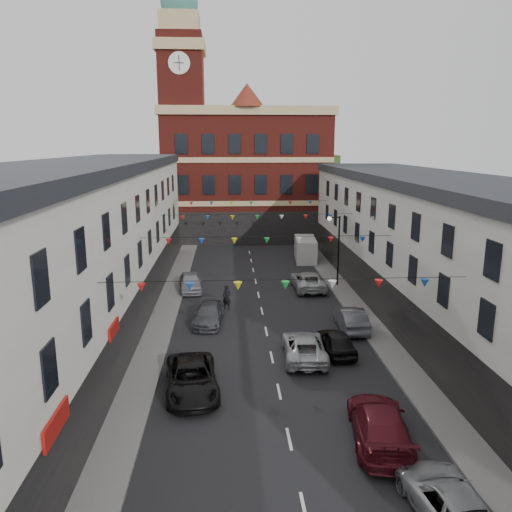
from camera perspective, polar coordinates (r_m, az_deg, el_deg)
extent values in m
plane|color=black|center=(28.73, 1.81, -11.50)|extent=(160.00, 160.00, 0.00)
cube|color=#605E5B|center=(30.77, -11.64, -9.93)|extent=(1.80, 64.00, 0.15)
cube|color=#605E5B|center=(31.83, 14.12, -9.28)|extent=(1.80, 64.00, 0.15)
cube|color=silver|center=(29.47, -21.81, -1.52)|extent=(8.00, 56.00, 10.00)
cube|color=black|center=(28.72, -22.69, 8.89)|extent=(8.40, 56.00, 0.70)
cube|color=black|center=(29.43, -13.70, -7.91)|extent=(0.12, 56.00, 3.20)
cube|color=silver|center=(31.45, 23.66, -1.77)|extent=(8.00, 56.00, 9.00)
cube|color=black|center=(30.69, 24.46, 7.04)|extent=(8.40, 56.00, 0.70)
cube|color=black|center=(30.67, 16.36, -7.21)|extent=(0.12, 56.00, 3.20)
cube|color=maroon|center=(64.29, -1.18, 8.86)|extent=(20.00, 12.00, 15.00)
cube|color=tan|center=(64.26, -1.21, 15.99)|extent=(20.60, 12.60, 1.00)
cone|color=maroon|center=(59.40, -1.03, 17.91)|extent=(4.00, 4.00, 2.60)
cube|color=maroon|center=(61.32, -8.29, 12.76)|extent=(5.00, 5.00, 24.00)
cube|color=tan|center=(62.25, -8.62, 22.46)|extent=(5.60, 5.60, 1.20)
cube|color=tan|center=(62.65, -8.69, 24.35)|extent=(4.40, 4.40, 3.00)
sphere|color=#2E756B|center=(63.23, -8.77, 26.66)|extent=(4.20, 4.20, 4.20)
cylinder|color=white|center=(59.42, -8.78, 20.98)|extent=(2.40, 0.12, 2.40)
cube|color=#2E4E24|center=(88.38, -4.38, 8.23)|extent=(40.00, 14.00, 10.00)
cylinder|color=black|center=(42.07, 9.40, 0.47)|extent=(0.14, 0.14, 6.00)
cylinder|color=black|center=(41.47, 9.00, 4.38)|extent=(0.90, 0.10, 0.10)
sphere|color=beige|center=(41.40, 8.39, 4.25)|extent=(0.36, 0.36, 0.36)
imported|color=black|center=(24.91, -7.36, -13.72)|extent=(3.01, 5.52, 1.47)
imported|color=#43454B|center=(33.74, -5.43, -6.63)|extent=(2.21, 4.58, 1.28)
imported|color=gray|center=(41.20, -7.51, -2.95)|extent=(2.22, 4.55, 1.50)
imported|color=gray|center=(18.70, 21.31, -24.74)|extent=(2.59, 4.88, 1.31)
imported|color=#541019|center=(21.70, 13.94, -18.13)|extent=(2.89, 5.63, 1.56)
imported|color=black|center=(29.42, 9.14, -9.62)|extent=(1.90, 4.12, 1.37)
imported|color=#505158|center=(33.11, 10.78, -7.03)|extent=(1.61, 4.46, 1.46)
imported|color=#ACAFB0|center=(41.52, 5.93, -2.81)|extent=(2.55, 5.34, 1.47)
imported|color=#AAADB1|center=(28.48, 5.53, -10.27)|extent=(2.53, 5.08, 1.38)
cube|color=beige|center=(51.72, 5.66, 0.76)|extent=(2.43, 5.36, 2.31)
imported|color=black|center=(36.24, -3.36, -4.76)|extent=(0.79, 0.66, 1.84)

